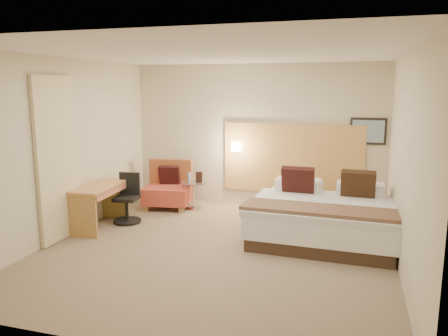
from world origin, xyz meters
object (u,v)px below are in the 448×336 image
(desk, at_px, (100,194))
(lounge_chair, at_px, (168,189))
(bed, at_px, (324,216))
(side_table, at_px, (193,194))
(desk_chair, at_px, (128,202))

(desk, bearing_deg, lounge_chair, 69.36)
(bed, bearing_deg, side_table, 160.16)
(desk, relative_size, desk_chair, 1.41)
(bed, distance_m, desk_chair, 3.26)
(bed, bearing_deg, desk, -171.07)
(desk_chair, bearing_deg, bed, 2.97)
(lounge_chair, relative_size, desk_chair, 1.14)
(desk, height_order, desk_chair, desk_chair)
(bed, bearing_deg, lounge_chair, 163.05)
(desk_chair, bearing_deg, side_table, 52.97)
(side_table, height_order, desk, desk)
(desk, bearing_deg, desk_chair, 54.56)
(bed, distance_m, side_table, 2.61)
(side_table, xyz_separation_m, desk_chair, (-0.80, -1.06, 0.05))
(bed, relative_size, desk_chair, 2.64)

